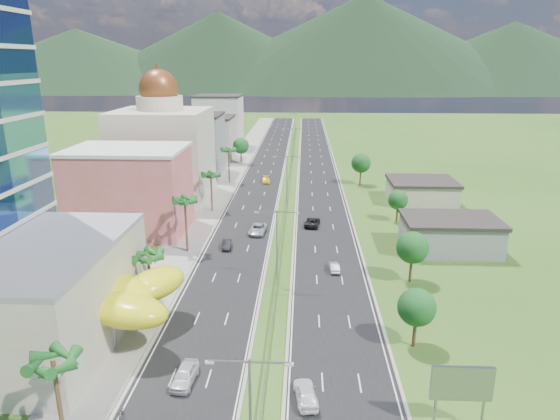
# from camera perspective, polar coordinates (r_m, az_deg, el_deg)

# --- Properties ---
(ground) EXTENTS (500.00, 500.00, 0.00)m
(ground) POSITION_cam_1_polar(r_m,az_deg,el_deg) (62.42, -0.85, -12.48)
(ground) COLOR #2D5119
(ground) RESTS_ON ground
(road_left) EXTENTS (11.00, 260.00, 0.04)m
(road_left) POSITION_cam_1_polar(r_m,az_deg,el_deg) (147.94, -1.60, 4.89)
(road_left) COLOR black
(road_left) RESTS_ON ground
(road_right) EXTENTS (11.00, 260.00, 0.04)m
(road_right) POSITION_cam_1_polar(r_m,az_deg,el_deg) (147.59, 4.24, 4.82)
(road_right) COLOR black
(road_right) RESTS_ON ground
(sidewalk_left) EXTENTS (7.00, 260.00, 0.12)m
(sidewalk_left) POSITION_cam_1_polar(r_m,az_deg,el_deg) (148.94, -5.26, 4.92)
(sidewalk_left) COLOR gray
(sidewalk_left) RESTS_ON ground
(median_guardrail) EXTENTS (0.10, 216.06, 0.76)m
(median_guardrail) POSITION_cam_1_polar(r_m,az_deg,el_deg) (129.87, 1.12, 3.48)
(median_guardrail) COLOR gray
(median_guardrail) RESTS_ON ground
(streetlight_median_a) EXTENTS (6.04, 0.25, 11.00)m
(streetlight_median_a) POSITION_cam_1_polar(r_m,az_deg,el_deg) (37.92, -3.42, -22.05)
(streetlight_median_a) COLOR gray
(streetlight_median_a) RESTS_ON ground
(streetlight_median_b) EXTENTS (6.04, 0.25, 11.00)m
(streetlight_median_b) POSITION_cam_1_polar(r_m,az_deg,el_deg) (68.68, -0.36, -3.46)
(streetlight_median_b) COLOR gray
(streetlight_median_b) RESTS_ON ground
(streetlight_median_c) EXTENTS (6.04, 0.25, 11.00)m
(streetlight_median_c) POSITION_cam_1_polar(r_m,az_deg,el_deg) (107.07, 0.79, 3.96)
(streetlight_median_c) COLOR gray
(streetlight_median_c) RESTS_ON ground
(streetlight_median_d) EXTENTS (6.04, 0.25, 11.00)m
(streetlight_median_d) POSITION_cam_1_polar(r_m,az_deg,el_deg) (151.27, 1.39, 7.74)
(streetlight_median_d) COLOR gray
(streetlight_median_d) RESTS_ON ground
(streetlight_median_e) EXTENTS (6.04, 0.25, 11.00)m
(streetlight_median_e) POSITION_cam_1_polar(r_m,az_deg,el_deg) (195.82, 1.71, 9.81)
(streetlight_median_e) COLOR gray
(streetlight_median_e) RESTS_ON ground
(lime_canopy) EXTENTS (18.00, 15.00, 7.40)m
(lime_canopy) POSITION_cam_1_polar(r_m,az_deg,el_deg) (61.14, -20.42, -9.02)
(lime_canopy) COLOR yellow
(lime_canopy) RESTS_ON ground
(pink_shophouse) EXTENTS (20.00, 15.00, 15.00)m
(pink_shophouse) POSITION_cam_1_polar(r_m,az_deg,el_deg) (94.75, -16.79, 2.00)
(pink_shophouse) COLOR #C55D50
(pink_shophouse) RESTS_ON ground
(domed_building) EXTENTS (20.00, 20.00, 28.70)m
(domed_building) POSITION_cam_1_polar(r_m,az_deg,el_deg) (115.39, -13.24, 6.79)
(domed_building) COLOR beige
(domed_building) RESTS_ON ground
(midrise_grey) EXTENTS (16.00, 15.00, 16.00)m
(midrise_grey) POSITION_cam_1_polar(r_m,az_deg,el_deg) (139.59, -10.01, 7.25)
(midrise_grey) COLOR gray
(midrise_grey) RESTS_ON ground
(midrise_beige) EXTENTS (16.00, 15.00, 13.00)m
(midrise_beige) POSITION_cam_1_polar(r_m,az_deg,el_deg) (161.09, -8.29, 8.04)
(midrise_beige) COLOR #A99F8B
(midrise_beige) RESTS_ON ground
(midrise_white) EXTENTS (16.00, 15.00, 18.00)m
(midrise_white) POSITION_cam_1_polar(r_m,az_deg,el_deg) (183.19, -6.98, 9.92)
(midrise_white) COLOR silver
(midrise_white) RESTS_ON ground
(billboard) EXTENTS (5.20, 0.35, 6.20)m
(billboard) POSITION_cam_1_polar(r_m,az_deg,el_deg) (46.73, 20.06, -18.31)
(billboard) COLOR gray
(billboard) RESTS_ON ground
(shed_near) EXTENTS (15.00, 10.00, 5.00)m
(shed_near) POSITION_cam_1_polar(r_m,az_deg,el_deg) (87.64, 18.83, -2.79)
(shed_near) COLOR gray
(shed_near) RESTS_ON ground
(shed_far) EXTENTS (14.00, 12.00, 4.40)m
(shed_far) POSITION_cam_1_polar(r_m,az_deg,el_deg) (116.02, 15.86, 2.01)
(shed_far) COLOR #A99F8B
(shed_far) RESTS_ON ground
(palm_tree_a) EXTENTS (3.60, 3.60, 9.10)m
(palm_tree_a) POSITION_cam_1_polar(r_m,az_deg,el_deg) (43.74, -24.48, -15.84)
(palm_tree_a) COLOR #47301C
(palm_tree_a) RESTS_ON ground
(palm_tree_b) EXTENTS (3.60, 3.60, 8.10)m
(palm_tree_b) POSITION_cam_1_polar(r_m,az_deg,el_deg) (63.92, -14.83, -5.33)
(palm_tree_b) COLOR #47301C
(palm_tree_b) RESTS_ON ground
(palm_tree_c) EXTENTS (3.60, 3.60, 9.60)m
(palm_tree_c) POSITION_cam_1_polar(r_m,az_deg,el_deg) (81.70, -10.82, 0.85)
(palm_tree_c) COLOR #47301C
(palm_tree_c) RESTS_ON ground
(palm_tree_d) EXTENTS (3.60, 3.60, 8.60)m
(palm_tree_d) POSITION_cam_1_polar(r_m,az_deg,el_deg) (103.72, -7.91, 3.83)
(palm_tree_d) COLOR #47301C
(palm_tree_d) RESTS_ON ground
(palm_tree_e) EXTENTS (3.60, 3.60, 9.40)m
(palm_tree_e) POSITION_cam_1_polar(r_m,az_deg,el_deg) (127.73, -5.90, 6.69)
(palm_tree_e) COLOR #47301C
(palm_tree_e) RESTS_ON ground
(leafy_tree_lfar) EXTENTS (4.90, 4.90, 8.05)m
(leafy_tree_lfar) POSITION_cam_1_polar(r_m,az_deg,el_deg) (152.60, -4.49, 7.33)
(leafy_tree_lfar) COLOR #47301C
(leafy_tree_lfar) RESTS_ON ground
(leafy_tree_ra) EXTENTS (4.20, 4.20, 6.90)m
(leafy_tree_ra) POSITION_cam_1_polar(r_m,az_deg,el_deg) (57.04, 15.35, -10.68)
(leafy_tree_ra) COLOR #47301C
(leafy_tree_ra) RESTS_ON ground
(leafy_tree_rb) EXTENTS (4.55, 4.55, 7.47)m
(leafy_tree_rb) POSITION_cam_1_polar(r_m,az_deg,el_deg) (72.69, 14.91, -4.20)
(leafy_tree_rb) COLOR #47301C
(leafy_tree_rb) RESTS_ON ground
(leafy_tree_rc) EXTENTS (3.85, 3.85, 6.33)m
(leafy_tree_rc) POSITION_cam_1_polar(r_m,az_deg,el_deg) (99.63, 13.34, 1.11)
(leafy_tree_rc) COLOR #47301C
(leafy_tree_rc) RESTS_ON ground
(leafy_tree_rd) EXTENTS (4.90, 4.90, 8.05)m
(leafy_tree_rd) POSITION_cam_1_polar(r_m,az_deg,el_deg) (127.65, 9.24, 5.30)
(leafy_tree_rd) COLOR #47301C
(leafy_tree_rd) RESTS_ON ground
(mountain_ridge) EXTENTS (860.00, 140.00, 90.00)m
(mountain_ridge) POSITION_cam_1_polar(r_m,az_deg,el_deg) (508.42, 9.35, 13.13)
(mountain_ridge) COLOR black
(mountain_ridge) RESTS_ON ground
(car_white_near_left) EXTENTS (2.26, 4.92, 1.64)m
(car_white_near_left) POSITION_cam_1_polar(r_m,az_deg,el_deg) (52.38, -10.84, -18.04)
(car_white_near_left) COLOR silver
(car_white_near_left) RESTS_ON road_left
(car_dark_left) EXTENTS (1.86, 4.22, 1.35)m
(car_dark_left) POSITION_cam_1_polar(r_m,az_deg,el_deg) (84.60, -6.11, -3.94)
(car_dark_left) COLOR black
(car_dark_left) RESTS_ON road_left
(car_silver_mid_left) EXTENTS (3.29, 6.11, 1.63)m
(car_silver_mid_left) POSITION_cam_1_polar(r_m,az_deg,el_deg) (91.28, -2.56, -2.19)
(car_silver_mid_left) COLOR #AFB1B7
(car_silver_mid_left) RESTS_ON road_left
(car_yellow_far_left) EXTENTS (2.46, 5.12, 1.44)m
(car_yellow_far_left) POSITION_cam_1_polar(r_m,az_deg,el_deg) (129.19, -1.60, 3.47)
(car_yellow_far_left) COLOR yellow
(car_yellow_far_left) RESTS_ON road_left
(car_white_near_right) EXTENTS (2.63, 4.97, 1.61)m
(car_white_near_right) POSITION_cam_1_polar(r_m,az_deg,el_deg) (49.36, 2.96, -20.18)
(car_white_near_right) COLOR white
(car_white_near_right) RESTS_ON road_right
(car_silver_right) EXTENTS (1.61, 3.95, 1.27)m
(car_silver_right) POSITION_cam_1_polar(r_m,az_deg,el_deg) (75.85, 6.20, -6.48)
(car_silver_right) COLOR #B7B9C0
(car_silver_right) RESTS_ON road_right
(car_dark_far_right) EXTENTS (3.25, 5.80, 1.53)m
(car_dark_far_right) POSITION_cam_1_polar(r_m,az_deg,el_deg) (95.56, 3.72, -1.36)
(car_dark_far_right) COLOR black
(car_dark_far_right) RESTS_ON road_right
(motorcycle) EXTENTS (0.73, 1.85, 1.15)m
(motorcycle) POSITION_cam_1_polar(r_m,az_deg,el_deg) (49.56, -17.71, -21.24)
(motorcycle) COLOR black
(motorcycle) RESTS_ON road_left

